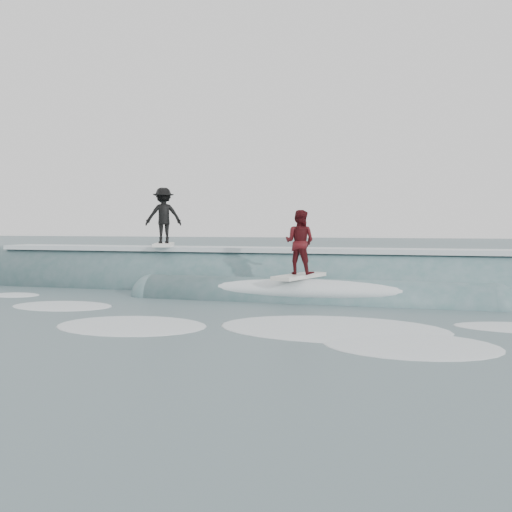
# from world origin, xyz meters

# --- Properties ---
(ground) EXTENTS (160.00, 160.00, 0.00)m
(ground) POSITION_xyz_m (0.00, 0.00, 0.00)
(ground) COLOR #405A5E
(ground) RESTS_ON ground
(breaking_wave) EXTENTS (23.74, 4.02, 2.49)m
(breaking_wave) POSITION_xyz_m (0.24, 4.14, 0.03)
(breaking_wave) COLOR #3D6566
(breaking_wave) RESTS_ON ground
(surfer_black) EXTENTS (1.33, 2.07, 1.88)m
(surfer_black) POSITION_xyz_m (-3.38, 4.43, 2.23)
(surfer_black) COLOR white
(surfer_black) RESTS_ON ground
(surfer_red) EXTENTS (1.14, 2.07, 1.78)m
(surfer_red) POSITION_xyz_m (1.53, 2.23, 1.45)
(surfer_red) COLOR silver
(surfer_red) RESTS_ON ground
(whitewater) EXTENTS (15.21, 5.49, 0.10)m
(whitewater) POSITION_xyz_m (1.76, -1.47, 0.00)
(whitewater) COLOR white
(whitewater) RESTS_ON ground
(far_swells) EXTENTS (37.81, 8.65, 0.80)m
(far_swells) POSITION_xyz_m (-0.39, 17.65, 0.00)
(far_swells) COLOR #3D6566
(far_swells) RESTS_ON ground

